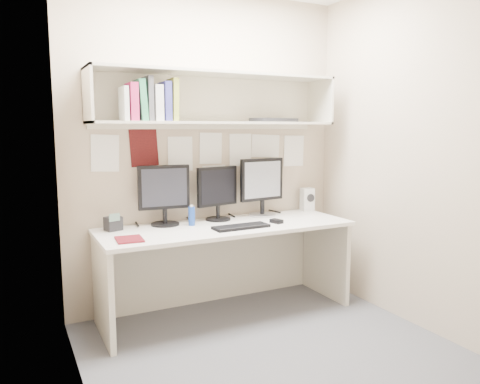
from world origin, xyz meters
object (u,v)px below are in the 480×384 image
desk (226,269)px  keyboard (241,227)px  speaker (307,199)px  monitor_center (217,191)px  monitor_right (262,185)px  maroon_notebook (129,239)px  monitor_left (164,193)px  desk_phone (113,223)px

desk → keyboard: keyboard is taller
keyboard → speaker: 0.98m
monitor_center → monitor_right: bearing=-11.9°
keyboard → monitor_center: bearing=92.7°
desk → keyboard: 0.41m
maroon_notebook → speaker: bearing=17.4°
desk → monitor_left: (-0.43, 0.22, 0.62)m
desk → maroon_notebook: 0.90m
monitor_left → keyboard: 0.66m
monitor_center → desk_phone: (-0.86, -0.02, -0.19)m
keyboard → desk_phone: desk_phone is taller
maroon_notebook → desk: bearing=15.5°
monitor_left → speaker: 1.38m
keyboard → speaker: bearing=22.9°
desk → keyboard: bearing=-72.3°
desk → monitor_left: 0.79m
monitor_right → keyboard: bearing=-143.0°
monitor_center → maroon_notebook: bearing=-167.4°
monitor_center → maroon_notebook: (-0.83, -0.38, -0.24)m
monitor_left → desk_phone: (-0.40, -0.02, -0.20)m
desk → monitor_center: size_ratio=4.51×
monitor_left → monitor_center: (0.46, 0.00, -0.01)m
desk_phone → desk: bearing=-30.6°
monitor_right → desk_phone: monitor_right is taller
monitor_center → speaker: size_ratio=2.10×
monitor_left → desk_phone: monitor_left is taller
monitor_right → speaker: bearing=-3.8°
monitor_left → monitor_center: bearing=4.5°
desk_phone → monitor_center: bearing=-15.8°
keyboard → maroon_notebook: 0.86m
monitor_left → speaker: bearing=5.5°
desk → speaker: size_ratio=9.49×
desk_phone → maroon_notebook: bearing=-102.0°
monitor_center → speaker: bearing=-10.3°
speaker → desk_phone: 1.78m
desk → monitor_left: monitor_left is taller
monitor_center → monitor_right: 0.42m
desk → monitor_left: size_ratio=4.23×
desk → monitor_center: monitor_center is taller
monitor_right → monitor_left: bearing=173.2°
desk_phone → monitor_right: bearing=-16.3°
desk → desk_phone: bearing=166.7°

